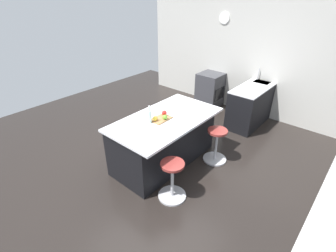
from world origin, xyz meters
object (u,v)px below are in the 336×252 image
Objects in this scene: stool_by_window at (216,146)px; water_bottle at (150,116)px; apple_red at (164,113)px; kitchen_island at (164,139)px; stool_middle at (172,181)px; cutting_board at (161,119)px; apple_green at (165,117)px; apple_yellow at (155,119)px; oven_range at (210,90)px.

water_bottle reaches higher than stool_by_window.
kitchen_island is at bearing 29.37° from apple_red.
stool_by_window is at bearing 140.59° from water_bottle.
cutting_board reaches higher than stool_middle.
apple_green is 0.93× the size of apple_red.
kitchen_island reaches higher than stool_middle.
apple_yellow is (0.25, 0.02, -0.00)m from apple_red.
kitchen_island is (2.72, 0.74, 0.02)m from oven_range.
stool_by_window is 2.09× the size of water_bottle.
kitchen_island is 0.52m from apple_green.
apple_red is 0.28× the size of water_bottle.
stool_middle is (1.26, 0.00, 0.00)m from stool_by_window.
oven_range is 2.47× the size of cutting_board.
oven_range is 3.16m from water_bottle.
apple_green is (0.70, -0.64, 0.66)m from stool_by_window.
apple_yellow is (0.22, -0.00, 0.51)m from kitchen_island.
water_bottle is at bearing -23.47° from apple_yellow.
apple_yellow is at bearing -7.95° from cutting_board.
water_bottle is (0.30, -0.04, 0.57)m from kitchen_island.
cutting_board reaches higher than kitchen_island.
apple_green is (-0.02, 0.07, 0.05)m from cutting_board.
kitchen_island is 0.98m from stool_by_window.
apple_yellow reaches higher than stool_middle.
oven_range is 2.56m from stool_by_window.
stool_middle is 1.11m from water_bottle.
apple_red reaches higher than oven_range.
apple_red is at bearing -131.82° from stool_middle.
oven_range is 2.83m from apple_red.
cutting_board is 0.15m from apple_red.
apple_red is (-0.11, -0.11, 0.00)m from apple_green.
cutting_board is 0.25m from water_bottle.
water_bottle is (0.94, -0.77, 0.73)m from stool_by_window.
apple_red is at bearing -51.68° from stool_by_window.
apple_red is 1.06× the size of apple_yellow.
apple_red reaches higher than stool_by_window.
apple_red reaches higher than kitchen_island.
apple_red is at bearing -134.71° from apple_green.
apple_red is (-0.13, -0.04, 0.05)m from cutting_board.
kitchen_island is 0.47m from cutting_board.
apple_yellow is at bearing 4.41° from apple_red.
apple_red is 0.35m from water_bottle.
cutting_board reaches higher than stool_by_window.
apple_yellow is (0.12, -0.02, 0.05)m from cutting_board.
kitchen_island is 5.57× the size of cutting_board.
kitchen_island is 0.98m from stool_middle.
cutting_board is at bearing 15.68° from apple_red.
stool_by_window is 7.81× the size of apple_yellow.
kitchen_island is 6.41× the size of water_bottle.
kitchen_island is 22.58× the size of apple_red.
oven_range is at bearing -164.91° from cutting_board.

